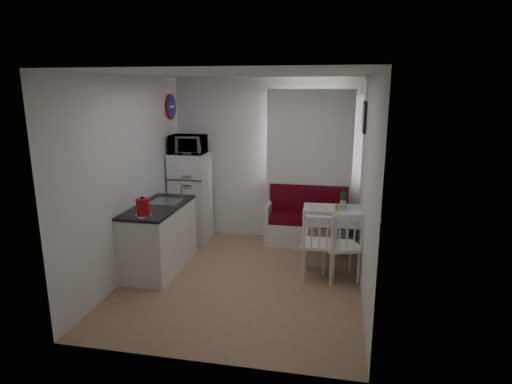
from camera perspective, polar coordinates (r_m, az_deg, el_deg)
floor at (r=5.70m, az=-1.79°, el=-11.62°), size 3.00×3.50×0.02m
ceiling at (r=5.15m, az=-2.01°, el=15.51°), size 3.00×3.50×0.02m
wall_back at (r=6.96m, az=1.36°, el=4.30°), size 3.00×0.02×2.60m
wall_front at (r=3.65m, az=-8.10°, el=-4.59°), size 3.00×0.02×2.60m
wall_left at (r=5.79m, az=-16.51°, el=1.82°), size 0.02×3.50×2.60m
wall_right at (r=5.16m, az=14.58°, el=0.51°), size 0.02×3.50×2.60m
window at (r=6.80m, az=7.19°, el=6.74°), size 1.22×0.06×1.47m
curtain at (r=6.73m, az=7.16°, el=7.10°), size 1.35×0.02×1.50m
kitchen_counter at (r=6.02m, az=-12.73°, el=-5.86°), size 0.62×1.32×1.16m
wall_sign at (r=6.99m, az=-11.23°, el=11.10°), size 0.03×0.40×0.40m
picture_frame at (r=6.14m, az=14.22°, el=9.68°), size 0.04×0.52×0.42m
bench at (r=6.88m, az=6.82°, el=-4.40°), size 1.31×0.50×0.94m
dining_table at (r=6.12m, az=11.13°, el=-3.21°), size 1.06×0.77×0.77m
chair_left at (r=5.52m, az=8.44°, el=-5.91°), size 0.47×0.45×0.52m
chair_right at (r=5.52m, az=11.43°, el=-6.23°), size 0.54×0.54×0.50m
fridge at (r=7.05m, az=-8.66°, el=-0.62°), size 0.57×0.57×1.43m
microwave at (r=6.84m, az=-9.06°, el=6.28°), size 0.53×0.36×0.30m
kettle at (r=5.37m, az=-14.85°, el=-1.98°), size 0.19×0.19×0.25m
wine_bottle at (r=6.15m, az=11.59°, el=-0.71°), size 0.08×0.08×0.33m
drinking_glass_orange at (r=6.04m, az=10.71°, el=-2.10°), size 0.06×0.06×0.09m
drinking_glass_blue at (r=6.13m, az=11.54°, el=-1.90°), size 0.06×0.06×0.09m
plate at (r=6.12m, az=8.36°, el=-2.17°), size 0.24×0.24×0.02m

